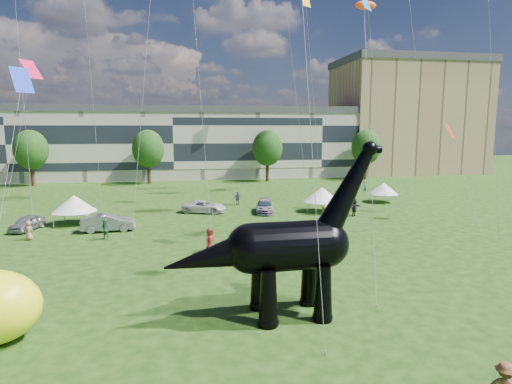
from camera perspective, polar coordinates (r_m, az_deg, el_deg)
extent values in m
plane|color=#16330C|center=(22.41, 7.69, -15.73)|extent=(220.00, 220.00, 0.00)
cube|color=beige|center=(81.56, -10.88, 6.14)|extent=(78.00, 11.00, 12.00)
cube|color=tan|center=(96.31, 19.36, 9.14)|extent=(28.00, 18.00, 22.00)
cylinder|color=#382314|center=(76.66, -27.61, 1.88)|extent=(0.56, 0.56, 3.20)
ellipsoid|color=#14380F|center=(76.34, -27.85, 5.40)|extent=(5.20, 5.20, 6.24)
cylinder|color=#382314|center=(73.10, -14.07, 2.32)|extent=(0.56, 0.56, 3.20)
ellipsoid|color=#14380F|center=(72.77, -14.20, 6.02)|extent=(5.20, 5.20, 6.24)
cylinder|color=#382314|center=(74.25, 1.52, 2.67)|extent=(0.56, 0.56, 3.20)
ellipsoid|color=#14380F|center=(73.92, 1.53, 6.31)|extent=(5.20, 5.20, 6.24)
cylinder|color=#382314|center=(79.68, 14.34, 2.80)|extent=(0.56, 0.56, 3.20)
ellipsoid|color=#14380F|center=(79.37, 14.47, 6.19)|extent=(5.20, 5.20, 6.24)
cone|color=black|center=(20.46, 1.66, -13.98)|extent=(0.98, 0.98, 2.70)
sphere|color=black|center=(20.94, 1.65, -16.98)|extent=(0.99, 0.99, 0.99)
cone|color=black|center=(22.25, 0.39, -12.08)|extent=(0.98, 0.98, 2.70)
sphere|color=black|center=(22.69, 0.39, -14.89)|extent=(0.99, 0.99, 0.99)
cone|color=black|center=(21.23, 8.93, -13.22)|extent=(0.98, 0.98, 2.70)
sphere|color=black|center=(21.70, 8.86, -16.14)|extent=(0.99, 0.99, 0.99)
cone|color=black|center=(22.96, 7.11, -11.48)|extent=(0.98, 0.98, 2.70)
sphere|color=black|center=(23.39, 7.05, -14.21)|extent=(0.99, 0.99, 0.99)
cylinder|color=black|center=(20.97, 4.39, -7.19)|extent=(3.89, 2.61, 2.43)
sphere|color=black|center=(20.52, -0.71, -7.52)|extent=(2.43, 2.43, 2.43)
sphere|color=black|center=(21.58, 9.23, -6.83)|extent=(2.34, 2.34, 2.34)
cone|color=black|center=(21.47, 12.11, 0.12)|extent=(3.45, 1.52, 4.76)
sphere|color=black|center=(21.76, 14.93, 5.59)|extent=(0.76, 0.76, 0.76)
cylinder|color=black|center=(21.89, 15.55, 5.47)|extent=(0.65, 0.43, 0.40)
cone|color=black|center=(20.33, -5.89, -8.61)|extent=(4.84, 2.12, 2.64)
imported|color=silver|center=(43.91, -28.23, -3.66)|extent=(2.52, 4.25, 1.36)
imported|color=gray|center=(40.62, -19.11, -3.89)|extent=(4.85, 2.08, 1.55)
imported|color=silver|center=(47.06, -6.89, -1.95)|extent=(5.28, 3.65, 1.34)
imported|color=#595960|center=(46.83, 1.19, -1.94)|extent=(2.67, 4.87, 1.34)
cube|color=white|center=(47.67, 8.76, -1.28)|extent=(4.05, 4.05, 0.12)
cone|color=white|center=(47.54, 8.78, -0.29)|extent=(5.14, 5.14, 1.56)
cylinder|color=#999999|center=(46.46, 6.84, -2.21)|extent=(0.06, 0.06, 1.14)
cylinder|color=#999999|center=(46.28, 10.43, -2.33)|extent=(0.06, 0.06, 1.14)
cylinder|color=#999999|center=(49.31, 7.16, -1.59)|extent=(0.06, 0.06, 1.14)
cylinder|color=#999999|center=(49.14, 10.54, -1.71)|extent=(0.06, 0.06, 1.14)
cube|color=white|center=(55.56, 16.60, -0.27)|extent=(3.29, 3.29, 0.11)
cone|color=white|center=(55.46, 16.63, 0.49)|extent=(4.16, 4.16, 1.40)
cylinder|color=#999999|center=(54.06, 15.59, -1.01)|extent=(0.06, 0.06, 1.03)
cylinder|color=#999999|center=(54.76, 18.25, -1.01)|extent=(0.06, 0.06, 1.03)
cylinder|color=#999999|center=(56.57, 14.96, -0.58)|extent=(0.06, 0.06, 1.03)
cylinder|color=#999999|center=(57.23, 17.51, -0.58)|extent=(0.06, 0.06, 1.03)
cube|color=silver|center=(44.74, -23.02, -2.47)|extent=(3.38, 3.38, 0.13)
cone|color=silver|center=(44.60, -23.08, -1.40)|extent=(4.28, 4.28, 1.59)
cylinder|color=#999999|center=(43.93, -25.39, -3.59)|extent=(0.06, 0.06, 1.17)
cylinder|color=#999999|center=(43.03, -21.65, -3.60)|extent=(0.06, 0.06, 1.17)
cylinder|color=#999999|center=(46.69, -24.20, -2.84)|extent=(0.06, 0.06, 1.17)
cylinder|color=#999999|center=(45.85, -20.66, -2.83)|extent=(0.06, 0.06, 1.17)
imported|color=#4A3578|center=(51.27, -2.45, -0.86)|extent=(1.03, 0.60, 1.66)
imported|color=olive|center=(42.21, 9.08, -2.88)|extent=(1.19, 1.35, 1.82)
imported|color=#2D7242|center=(37.59, -19.45, -4.76)|extent=(1.04, 0.97, 1.71)
imported|color=maroon|center=(31.97, -6.14, -6.46)|extent=(1.09, 1.04, 1.87)
imported|color=black|center=(45.99, 12.98, -2.02)|extent=(1.72, 1.49, 1.87)
imported|color=#2B589D|center=(29.11, 7.58, -8.00)|extent=(0.77, 0.81, 1.87)
imported|color=#AB7E55|center=(40.03, -28.04, -4.55)|extent=(0.91, 0.72, 1.63)
imported|color=#326E7F|center=(62.40, 14.36, 0.62)|extent=(0.70, 0.51, 1.77)
plane|color=#E30F43|center=(60.12, -27.77, 14.28)|extent=(2.80, 3.24, 2.31)
plane|color=red|center=(47.79, 24.45, 7.41)|extent=(1.79, 1.80, 1.43)
ellipsoid|color=#F73F0D|center=(69.62, 14.41, 22.96)|extent=(2.95, 3.51, 1.26)
plane|color=#132ECF|center=(34.39, -28.75, 12.97)|extent=(1.73, 1.85, 1.76)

